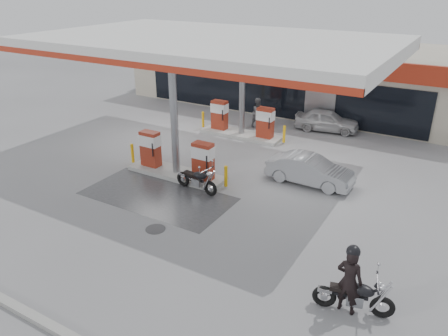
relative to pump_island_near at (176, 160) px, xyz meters
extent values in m
plane|color=gray|center=(0.00, -2.00, -0.71)|extent=(90.00, 90.00, 0.00)
cube|color=#4C4C4F|center=(0.50, -2.00, -0.71)|extent=(6.00, 3.00, 0.00)
cylinder|color=#38383A|center=(2.00, -4.00, -0.71)|extent=(0.70, 0.70, 0.01)
cube|color=beige|center=(0.00, 14.00, 1.29)|extent=(22.00, 8.00, 4.00)
cube|color=black|center=(0.00, 9.97, 0.69)|extent=(18.00, 0.10, 2.60)
cube|color=#AE2B15|center=(0.00, 9.90, 2.79)|extent=(22.00, 0.25, 1.00)
cube|color=navy|center=(7.00, 9.85, 2.79)|extent=(3.50, 0.12, 0.80)
cube|color=gray|center=(3.00, 9.93, 0.39)|extent=(1.80, 0.14, 2.20)
cube|color=silver|center=(0.00, 3.00, 4.59)|extent=(16.00, 10.00, 0.60)
cube|color=#AE2B15|center=(0.00, -1.95, 4.41)|extent=(16.00, 0.12, 0.24)
cube|color=#AE2B15|center=(0.00, 7.95, 4.41)|extent=(16.00, 0.12, 0.24)
cylinder|color=gray|center=(0.00, 0.00, 1.88)|extent=(0.32, 0.32, 5.00)
cylinder|color=gray|center=(0.00, 6.00, 1.88)|extent=(0.32, 0.32, 5.00)
cube|color=#9E9E99|center=(0.00, 0.00, -0.62)|extent=(4.50, 1.30, 0.18)
cube|color=maroon|center=(-1.40, 0.00, 0.27)|extent=(0.85, 0.48, 1.60)
cube|color=maroon|center=(1.40, 0.00, 0.27)|extent=(0.85, 0.48, 1.60)
cube|color=silver|center=(-1.40, 0.00, 0.67)|extent=(0.88, 0.52, 0.50)
cube|color=silver|center=(1.40, 0.00, 0.67)|extent=(0.88, 0.52, 0.50)
cylinder|color=#EDAC0D|center=(-2.50, 0.00, -0.17)|extent=(0.14, 0.14, 0.90)
cylinder|color=#EDAC0D|center=(2.50, 0.00, -0.17)|extent=(0.14, 0.14, 0.90)
cube|color=#9E9E99|center=(0.00, 6.00, -0.62)|extent=(4.50, 1.30, 0.18)
cube|color=maroon|center=(-1.40, 6.00, 0.27)|extent=(0.85, 0.48, 1.60)
cube|color=maroon|center=(1.40, 6.00, 0.27)|extent=(0.85, 0.48, 1.60)
cube|color=silver|center=(-1.40, 6.00, 0.67)|extent=(0.88, 0.52, 0.50)
cube|color=silver|center=(1.40, 6.00, 0.67)|extent=(0.88, 0.52, 0.50)
cylinder|color=#EDAC0D|center=(-2.50, 6.00, -0.17)|extent=(0.14, 0.14, 0.90)
cylinder|color=#EDAC0D|center=(2.50, 6.00, -0.17)|extent=(0.14, 0.14, 0.90)
torus|color=black|center=(9.69, -4.42, -0.39)|extent=(0.65, 0.30, 0.63)
torus|color=black|center=(8.27, -4.77, -0.39)|extent=(0.65, 0.30, 0.63)
cube|color=gray|center=(9.02, -4.58, -0.31)|extent=(0.47, 0.35, 0.32)
cube|color=black|center=(8.87, -4.62, -0.20)|extent=(0.95, 0.33, 0.08)
ellipsoid|color=black|center=(9.18, -4.54, 0.03)|extent=(0.66, 0.47, 0.30)
cube|color=black|center=(8.66, -4.67, -0.03)|extent=(0.63, 0.39, 0.11)
cylinder|color=silver|center=(9.49, -4.47, 0.35)|extent=(0.23, 0.79, 0.04)
sphere|color=silver|center=(9.61, -4.44, 0.22)|extent=(0.19, 0.19, 0.19)
cylinder|color=silver|center=(8.47, -4.57, -0.41)|extent=(0.94, 0.31, 0.08)
imported|color=black|center=(8.83, -4.63, 0.23)|extent=(0.72, 0.51, 1.88)
torus|color=black|center=(2.30, -0.89, -0.39)|extent=(0.64, 0.22, 0.63)
torus|color=black|center=(0.86, -0.72, -0.39)|extent=(0.64, 0.22, 0.63)
cube|color=gray|center=(1.62, -0.81, -0.31)|extent=(0.45, 0.30, 0.32)
cube|color=black|center=(1.47, -0.79, -0.21)|extent=(0.95, 0.21, 0.08)
ellipsoid|color=black|center=(1.78, -0.82, 0.03)|extent=(0.62, 0.40, 0.29)
cube|color=black|center=(1.26, -0.76, -0.04)|extent=(0.60, 0.32, 0.11)
cylinder|color=silver|center=(2.09, -0.86, 0.34)|extent=(0.13, 0.80, 0.04)
sphere|color=silver|center=(2.22, -0.88, 0.22)|extent=(0.19, 0.19, 0.19)
cylinder|color=silver|center=(1.12, -0.60, -0.42)|extent=(0.95, 0.19, 0.08)
imported|color=silver|center=(3.71, 9.20, -0.11)|extent=(3.72, 1.95, 1.21)
imported|color=#56565B|center=(0.03, 7.94, 0.13)|extent=(0.87, 0.98, 1.69)
imported|color=#9DA0A5|center=(5.29, 2.20, -0.11)|extent=(3.65, 1.30, 1.20)
imported|color=#929599|center=(-9.82, 12.00, -0.07)|extent=(4.64, 2.36, 1.29)
imported|color=#AEB2B6|center=(9.26, 11.34, -0.14)|extent=(4.48, 3.22, 1.13)
camera|label=1|loc=(10.63, -13.99, 7.35)|focal=35.00mm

